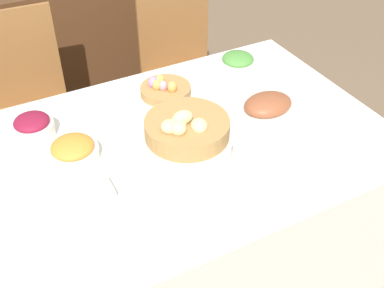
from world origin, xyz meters
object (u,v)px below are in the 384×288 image
object	(u,v)px
ham_platter	(268,106)
dinner_plate	(198,214)
carrot_bowl	(73,151)
spoon	(249,194)
knife	(242,197)
butter_dish	(93,194)
chair_far_right	(183,65)
green_salad_bowl	(238,63)
egg_basket	(165,89)
sideboard	(53,50)
drinking_cup	(243,153)
bread_basket	(186,128)
beet_salad_bowl	(33,127)
fork	(151,233)
chair_far_left	(28,106)

from	to	relation	value
ham_platter	dinner_plate	bearing A→B (deg)	-144.54
carrot_bowl	spoon	world-z (taller)	carrot_bowl
knife	dinner_plate	bearing A→B (deg)	178.74
butter_dish	knife	bearing A→B (deg)	-27.96
chair_far_right	carrot_bowl	xyz separation A→B (m)	(-0.83, -0.78, 0.27)
green_salad_bowl	butter_dish	bearing A→B (deg)	-150.90
egg_basket	sideboard	bearing A→B (deg)	98.88
carrot_bowl	drinking_cup	size ratio (longest dim) A/B	2.27
bread_basket	butter_dish	size ratio (longest dim) A/B	2.42
egg_basket	dinner_plate	xyz separation A→B (m)	(-0.20, -0.67, -0.02)
beet_salad_bowl	green_salad_bowl	distance (m)	0.93
bread_basket	spoon	xyz separation A→B (m)	(0.04, -0.37, -0.04)
bread_basket	green_salad_bowl	size ratio (longest dim) A/B	1.91
egg_basket	fork	world-z (taller)	egg_basket
fork	spoon	xyz separation A→B (m)	(0.35, 0.00, 0.00)
ham_platter	dinner_plate	distance (m)	0.63
chair_far_left	drinking_cup	size ratio (longest dim) A/B	12.57
egg_basket	spoon	bearing A→B (deg)	-91.16
sideboard	fork	world-z (taller)	sideboard
chair_far_right	beet_salad_bowl	bearing A→B (deg)	-146.15
sideboard	egg_basket	bearing A→B (deg)	-81.12
fork	spoon	world-z (taller)	same
chair_far_left	green_salad_bowl	world-z (taller)	chair_far_left
knife	spoon	xyz separation A→B (m)	(0.03, 0.00, 0.00)
egg_basket	beet_salad_bowl	world-z (taller)	beet_salad_bowl
sideboard	green_salad_bowl	bearing A→B (deg)	-65.18
fork	butter_dish	bearing A→B (deg)	113.80
fork	drinking_cup	xyz separation A→B (m)	(0.41, 0.15, 0.04)
ham_platter	chair_far_left	bearing A→B (deg)	133.37
sideboard	ham_platter	size ratio (longest dim) A/B	4.25
bread_basket	beet_salad_bowl	world-z (taller)	bread_basket
dinner_plate	sideboard	bearing A→B (deg)	89.79
bread_basket	spoon	size ratio (longest dim) A/B	1.84
bread_basket	dinner_plate	bearing A→B (deg)	-112.10
butter_dish	beet_salad_bowl	bearing A→B (deg)	102.06
egg_basket	carrot_bowl	bearing A→B (deg)	-153.33
egg_basket	ham_platter	world-z (taller)	egg_basket
sideboard	dinner_plate	size ratio (longest dim) A/B	4.98
sideboard	drinking_cup	world-z (taller)	sideboard
chair_far_right	drinking_cup	size ratio (longest dim) A/B	12.57
green_salad_bowl	carrot_bowl	xyz separation A→B (m)	(-0.83, -0.26, -0.00)
ham_platter	dinner_plate	xyz separation A→B (m)	(-0.51, -0.36, -0.02)
chair_far_right	fork	size ratio (longest dim) A/B	5.64
chair_far_left	knife	distance (m)	1.32
bread_basket	dinner_plate	distance (m)	0.40
chair_far_left	beet_salad_bowl	distance (m)	0.65
sideboard	ham_platter	xyz separation A→B (m)	(0.51, -1.55, 0.36)
carrot_bowl	chair_far_left	bearing A→B (deg)	92.46
bread_basket	dinner_plate	xyz separation A→B (m)	(-0.15, -0.37, -0.04)
carrot_bowl	drinking_cup	xyz separation A→B (m)	(0.51, -0.29, 0.00)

